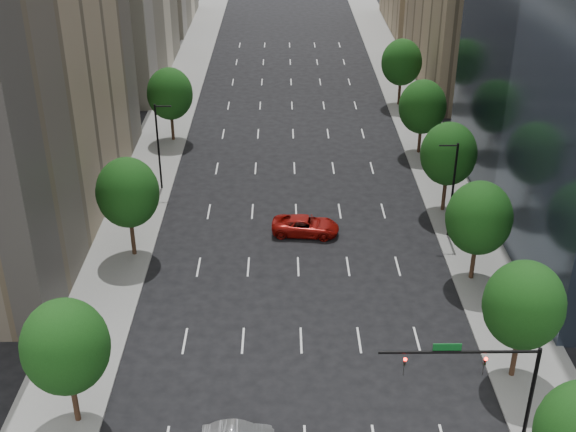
{
  "coord_description": "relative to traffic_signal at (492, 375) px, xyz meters",
  "views": [
    {
      "loc": [
        -1.29,
        -2.8,
        32.8
      ],
      "look_at": [
        -0.9,
        43.96,
        8.0
      ],
      "focal_mm": 46.33,
      "sensor_mm": 36.0,
      "label": 1
    }
  ],
  "objects": [
    {
      "name": "tree_right_3",
      "position": [
        3.47,
        30.0,
        0.72
      ],
      "size": [
        5.2,
        5.2,
        8.89
      ],
      "color": "#382316",
      "rests_on": "ground"
    },
    {
      "name": "sidewalk_right",
      "position": [
        4.97,
        30.0,
        -5.1
      ],
      "size": [
        6.0,
        200.0,
        0.15
      ],
      "primitive_type": "cube",
      "color": "slate",
      "rests_on": "ground"
    },
    {
      "name": "tree_left_1",
      "position": [
        -24.53,
        22.0,
        0.79
      ],
      "size": [
        5.2,
        5.2,
        8.97
      ],
      "color": "#382316",
      "rests_on": "ground"
    },
    {
      "name": "tree_right_4",
      "position": [
        3.47,
        44.0,
        0.29
      ],
      "size": [
        5.2,
        5.2,
        8.46
      ],
      "color": "#382316",
      "rests_on": "ground"
    },
    {
      "name": "streetlight_rn",
      "position": [
        2.91,
        25.0,
        -0.33
      ],
      "size": [
        1.7,
        0.2,
        9.0
      ],
      "color": "black",
      "rests_on": "ground"
    },
    {
      "name": "tree_left_0",
      "position": [
        -24.53,
        2.0,
        0.58
      ],
      "size": [
        5.2,
        5.2,
        8.75
      ],
      "color": "#382316",
      "rests_on": "ground"
    },
    {
      "name": "tree_right_2",
      "position": [
        3.47,
        18.0,
        0.43
      ],
      "size": [
        5.2,
        5.2,
        8.61
      ],
      "color": "#382316",
      "rests_on": "ground"
    },
    {
      "name": "sidewalk_left",
      "position": [
        -26.03,
        30.0,
        -5.1
      ],
      "size": [
        6.0,
        200.0,
        0.15
      ],
      "primitive_type": "cube",
      "color": "slate",
      "rests_on": "ground"
    },
    {
      "name": "car_red_far",
      "position": [
        -9.76,
        25.62,
        -4.34
      ],
      "size": [
        6.27,
        3.39,
        1.67
      ],
      "primitive_type": "imported",
      "rotation": [
        0.0,
        0.0,
        1.47
      ],
      "color": "#940F0A",
      "rests_on": "ground"
    },
    {
      "name": "streetlight_ln",
      "position": [
        -23.96,
        35.0,
        -0.33
      ],
      "size": [
        1.7,
        0.2,
        9.0
      ],
      "color": "black",
      "rests_on": "ground"
    },
    {
      "name": "tree_right_1",
      "position": [
        3.47,
        6.0,
        0.58
      ],
      "size": [
        5.2,
        5.2,
        8.75
      ],
      "color": "#382316",
      "rests_on": "ground"
    },
    {
      "name": "traffic_signal",
      "position": [
        0.0,
        0.0,
        0.0
      ],
      "size": [
        9.12,
        0.4,
        7.38
      ],
      "color": "black",
      "rests_on": "ground"
    },
    {
      "name": "tree_right_5",
      "position": [
        3.47,
        60.0,
        0.58
      ],
      "size": [
        5.2,
        5.2,
        8.75
      ],
      "color": "#382316",
      "rests_on": "ground"
    },
    {
      "name": "tree_left_2",
      "position": [
        -24.53,
        48.0,
        0.5
      ],
      "size": [
        5.2,
        5.2,
        8.68
      ],
      "color": "#382316",
      "rests_on": "ground"
    }
  ]
}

